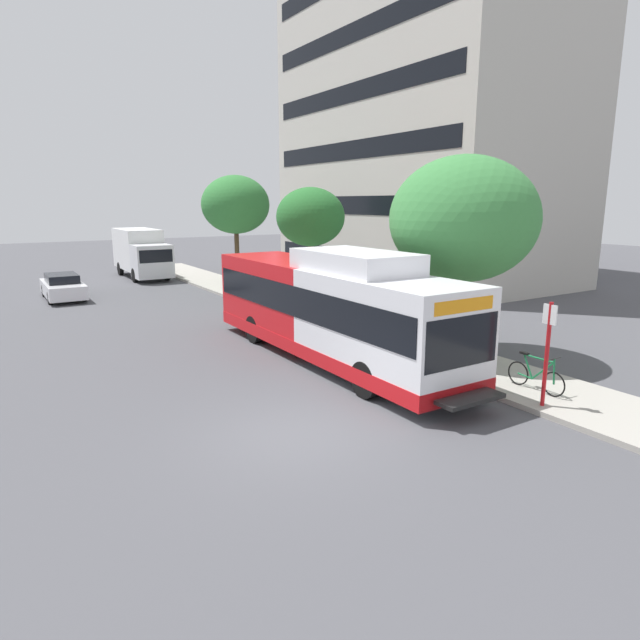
# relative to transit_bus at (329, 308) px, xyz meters

# --- Properties ---
(ground_plane) EXTENTS (120.00, 120.00, 0.00)m
(ground_plane) POSITION_rel_transit_bus_xyz_m (-3.86, 3.48, -1.70)
(ground_plane) COLOR #4C4C51
(sidewalk_curb) EXTENTS (3.00, 56.00, 0.14)m
(sidewalk_curb) POSITION_rel_transit_bus_xyz_m (3.14, 1.48, -1.63)
(sidewalk_curb) COLOR #A8A399
(sidewalk_curb) RESTS_ON ground
(transit_bus) EXTENTS (2.58, 12.25, 3.65)m
(transit_bus) POSITION_rel_transit_bus_xyz_m (0.00, 0.00, 0.00)
(transit_bus) COLOR white
(transit_bus) RESTS_ON ground
(bus_stop_sign_pole) EXTENTS (0.10, 0.36, 2.60)m
(bus_stop_sign_pole) POSITION_rel_transit_bus_xyz_m (2.01, -6.57, -0.05)
(bus_stop_sign_pole) COLOR red
(bus_stop_sign_pole) RESTS_ON sidewalk_curb
(bicycle_parked) EXTENTS (0.52, 1.76, 1.02)m
(bicycle_parked) POSITION_rel_transit_bus_xyz_m (2.79, -5.78, -1.14)
(bicycle_parked) COLOR black
(bicycle_parked) RESTS_ON sidewalk_curb
(street_tree_near_stop) EXTENTS (4.72, 4.72, 6.39)m
(street_tree_near_stop) POSITION_rel_transit_bus_xyz_m (3.85, -1.92, 2.81)
(street_tree_near_stop) COLOR #4C3823
(street_tree_near_stop) RESTS_ON sidewalk_curb
(street_tree_mid_block) EXTENTS (3.27, 3.27, 5.62)m
(street_tree_mid_block) POSITION_rel_transit_bus_xyz_m (4.19, 8.08, 2.65)
(street_tree_mid_block) COLOR #4C3823
(street_tree_mid_block) RESTS_ON sidewalk_curb
(street_tree_far_block) EXTENTS (4.08, 4.08, 6.50)m
(street_tree_far_block) POSITION_rel_transit_bus_xyz_m (4.00, 16.47, 3.19)
(street_tree_far_block) COLOR #4C3823
(street_tree_far_block) RESTS_ON sidewalk_curb
(parked_car_far_lane) EXTENTS (1.80, 4.50, 1.33)m
(parked_car_far_lane) POSITION_rel_transit_bus_xyz_m (-5.81, 17.02, -1.04)
(parked_car_far_lane) COLOR silver
(parked_car_far_lane) RESTS_ON ground
(box_truck_background) EXTENTS (2.32, 7.01, 3.25)m
(box_truck_background) POSITION_rel_transit_bus_xyz_m (-0.03, 23.43, 0.04)
(box_truck_background) COLOR silver
(box_truck_background) RESTS_ON ground
(apartment_tower_backdrop) EXTENTS (11.05, 18.90, 32.44)m
(apartment_tower_backdrop) POSITION_rel_transit_bus_xyz_m (15.79, 13.18, 14.52)
(apartment_tower_backdrop) COLOR #BCB7AD
(apartment_tower_backdrop) RESTS_ON ground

